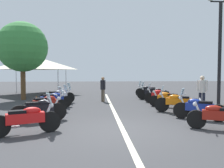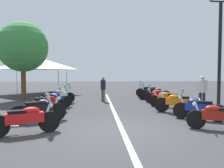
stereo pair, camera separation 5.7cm
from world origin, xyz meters
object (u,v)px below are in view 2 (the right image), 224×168
(traffic_cone_1, at_px, (223,112))
(street_lamp_twin_globe, at_px, (220,33))
(motorcycle_right_row_3, at_px, (168,99))
(motorcycle_right_row_0, at_px, (219,116))
(motorcycle_left_row_0, at_px, (26,119))
(event_tent, at_px, (35,63))
(bystander_2, at_px, (202,90))
(motorcycle_right_row_1, at_px, (198,108))
(bystander_0, at_px, (103,87))
(motorcycle_right_row_6, at_px, (149,91))
(motorcycle_right_row_4, at_px, (160,96))
(motorcycle_right_row_2, at_px, (178,102))
(motorcycle_left_row_2, at_px, (46,104))
(motorcycle_left_row_3, at_px, (53,99))
(motorcycle_left_row_1, at_px, (39,109))
(motorcycle_left_row_4, at_px, (58,96))
(roadside_tree_2, at_px, (23,47))
(motorcycle_right_row_5, at_px, (153,93))
(traffic_cone_2, at_px, (37,101))

(traffic_cone_1, bearing_deg, street_lamp_twin_globe, -18.78)
(motorcycle_right_row_3, bearing_deg, motorcycle_right_row_0, 119.63)
(motorcycle_left_row_0, xyz_separation_m, event_tent, (12.95, 3.09, 2.18))
(bystander_2, height_order, event_tent, event_tent)
(motorcycle_right_row_1, relative_size, bystander_0, 1.12)
(motorcycle_right_row_6, distance_m, bystander_0, 4.25)
(motorcycle_right_row_4, bearing_deg, motorcycle_right_row_2, 115.96)
(motorcycle_left_row_2, distance_m, motorcycle_left_row_3, 1.63)
(motorcycle_right_row_0, relative_size, bystander_2, 1.13)
(street_lamp_twin_globe, height_order, bystander_0, street_lamp_twin_globe)
(motorcycle_left_row_2, bearing_deg, motorcycle_left_row_3, 61.59)
(motorcycle_left_row_2, bearing_deg, motorcycle_right_row_0, -57.60)
(motorcycle_left_row_1, height_order, motorcycle_left_row_4, motorcycle_left_row_4)
(motorcycle_left_row_3, xyz_separation_m, motorcycle_right_row_3, (-0.12, -6.00, -0.01))
(bystander_2, xyz_separation_m, roadside_tree_2, (4.71, 10.20, 2.55))
(motorcycle_right_row_0, distance_m, traffic_cone_1, 1.90)
(motorcycle_left_row_0, relative_size, motorcycle_right_row_4, 1.06)
(motorcycle_left_row_2, height_order, motorcycle_right_row_1, motorcycle_right_row_1)
(street_lamp_twin_globe, xyz_separation_m, roadside_tree_2, (6.38, 10.14, 0.04))
(motorcycle_right_row_4, xyz_separation_m, motorcycle_right_row_5, (1.58, 0.04, 0.02))
(motorcycle_right_row_0, relative_size, bystander_0, 1.21)
(motorcycle_right_row_6, bearing_deg, motorcycle_right_row_2, 117.47)
(motorcycle_left_row_3, distance_m, bystander_0, 3.63)
(motorcycle_left_row_1, height_order, event_tent, event_tent)
(motorcycle_left_row_3, relative_size, bystander_2, 1.15)
(motorcycle_left_row_0, xyz_separation_m, motorcycle_right_row_5, (8.11, -5.85, 0.01))
(motorcycle_left_row_4, bearing_deg, street_lamp_twin_globe, -57.62)
(motorcycle_right_row_2, bearing_deg, bystander_0, -29.25)
(motorcycle_right_row_1, relative_size, motorcycle_right_row_5, 0.88)
(bystander_0, xyz_separation_m, roadside_tree_2, (1.48, 5.33, 2.62))
(traffic_cone_2, distance_m, roadside_tree_2, 5.01)
(motorcycle_right_row_5, bearing_deg, roadside_tree_2, 20.29)
(motorcycle_right_row_4, relative_size, street_lamp_twin_globe, 0.36)
(motorcycle_left_row_3, height_order, motorcycle_right_row_1, motorcycle_right_row_1)
(motorcycle_right_row_2, relative_size, traffic_cone_1, 3.35)
(motorcycle_right_row_3, bearing_deg, motorcycle_right_row_6, -62.97)
(bystander_0, bearing_deg, traffic_cone_1, 102.90)
(motorcycle_left_row_3, relative_size, motorcycle_right_row_0, 1.01)
(motorcycle_right_row_0, xyz_separation_m, motorcycle_right_row_1, (1.60, -0.07, 0.02))
(street_lamp_twin_globe, height_order, event_tent, street_lamp_twin_globe)
(street_lamp_twin_globe, distance_m, traffic_cone_1, 3.35)
(motorcycle_right_row_6, relative_size, event_tent, 0.36)
(motorcycle_right_row_3, bearing_deg, motorcycle_left_row_2, 42.55)
(motorcycle_left_row_2, bearing_deg, motorcycle_right_row_1, -44.59)
(motorcycle_right_row_5, bearing_deg, bystander_0, 36.58)
(motorcycle_left_row_2, relative_size, street_lamp_twin_globe, 0.35)
(motorcycle_right_row_0, distance_m, street_lamp_twin_globe, 4.17)
(traffic_cone_1, bearing_deg, event_tent, 41.78)
(motorcycle_left_row_1, distance_m, motorcycle_right_row_4, 7.62)
(motorcycle_right_row_2, height_order, street_lamp_twin_globe, street_lamp_twin_globe)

